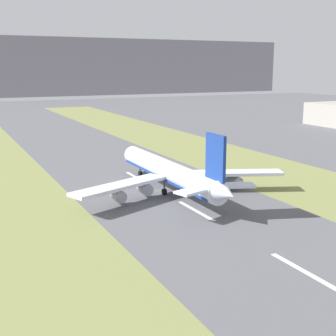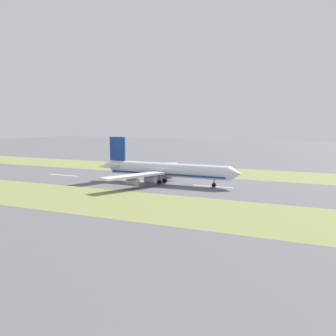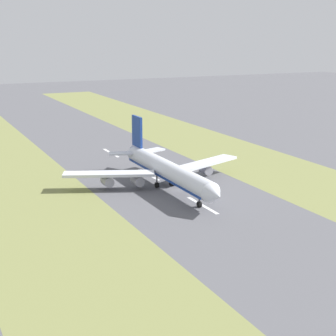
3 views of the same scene
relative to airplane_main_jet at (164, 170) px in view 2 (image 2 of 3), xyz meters
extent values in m
plane|color=#56565B|center=(-1.79, 4.25, -6.02)|extent=(800.00, 800.00, 0.00)
cube|color=olive|center=(-46.79, 4.25, -6.02)|extent=(40.00, 600.00, 0.01)
cube|color=olive|center=(43.21, 4.25, -6.02)|extent=(40.00, 600.00, 0.01)
cube|color=silver|center=(-1.79, -58.09, -6.01)|extent=(1.20, 18.00, 0.01)
cube|color=silver|center=(-1.79, -18.09, -6.01)|extent=(1.20, 18.00, 0.01)
cube|color=silver|center=(-1.79, 21.91, -6.01)|extent=(1.20, 18.00, 0.01)
cylinder|color=silver|center=(0.00, 1.91, 0.18)|extent=(6.02, 56.00, 6.00)
cone|color=silver|center=(-0.01, 32.41, 0.18)|extent=(5.88, 5.00, 5.88)
cone|color=silver|center=(0.01, -29.09, 0.98)|extent=(5.10, 6.00, 5.10)
cube|color=navy|center=(0.00, 1.91, -1.47)|extent=(5.72, 53.76, 0.70)
cube|color=silver|center=(-17.50, -5.32, -0.72)|extent=(29.13, 16.44, 0.90)
cube|color=silver|center=(17.50, -5.31, -0.72)|extent=(29.14, 16.42, 0.90)
cylinder|color=#93939E|center=(-9.00, -2.10, -3.17)|extent=(3.20, 4.80, 3.20)
cylinder|color=#93939E|center=(-18.00, -5.60, -3.17)|extent=(3.20, 4.80, 3.20)
cylinder|color=#93939E|center=(9.00, -2.09, -3.17)|extent=(3.20, 4.80, 3.20)
cylinder|color=#93939E|center=(18.00, -5.59, -3.17)|extent=(3.20, 4.80, 3.20)
cube|color=navy|center=(0.01, -24.09, 8.68)|extent=(0.80, 8.00, 11.00)
cube|color=silver|center=(-5.49, -24.10, 1.18)|extent=(10.87, 7.28, 0.60)
cube|color=silver|center=(5.51, -24.09, 1.18)|extent=(10.87, 7.27, 0.60)
cylinder|color=#59595E|center=(-0.01, 23.19, -3.52)|extent=(0.50, 0.50, 3.20)
cylinder|color=black|center=(-0.01, 23.19, -5.12)|extent=(0.90, 1.80, 1.80)
cylinder|color=#59595E|center=(-2.60, -1.10, -3.52)|extent=(0.50, 0.50, 3.20)
cylinder|color=black|center=(-2.60, -1.10, -5.12)|extent=(0.90, 1.80, 1.80)
cylinder|color=#59595E|center=(2.60, -1.09, -3.52)|extent=(0.50, 0.50, 3.20)
cylinder|color=black|center=(2.60, -1.09, -5.12)|extent=(0.90, 1.80, 1.80)
camera|label=1|loc=(-57.17, -117.16, 29.58)|focal=50.00mm
camera|label=2|loc=(154.81, 75.16, 21.84)|focal=42.00mm
camera|label=3|loc=(74.07, 159.62, 43.76)|focal=60.00mm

